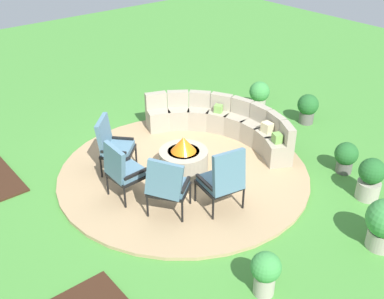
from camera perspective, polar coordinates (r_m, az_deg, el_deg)
name	(u,v)px	position (r m, az deg, el deg)	size (l,w,h in m)	color
ground_plane	(184,174)	(8.71, -1.02, -2.98)	(24.00, 24.00, 0.00)	#478C38
patio_circle	(184,172)	(8.70, -1.02, -2.82)	(4.64, 4.64, 0.06)	tan
fire_pit	(184,158)	(8.54, -1.04, -1.09)	(0.90, 0.90, 0.71)	#9E937F
curved_stone_bench	(224,124)	(9.72, 3.90, 3.18)	(3.20, 1.70, 0.78)	#9E937F
lounge_chair_front_left	(113,144)	(8.55, -9.70, 0.67)	(0.80, 0.81, 1.07)	black
lounge_chair_front_right	(123,170)	(7.78, -8.50, -2.45)	(0.59, 0.58, 1.07)	black
lounge_chair_back_left	(167,185)	(7.33, -3.07, -4.35)	(0.81, 0.82, 1.07)	black
lounge_chair_back_right	(223,179)	(7.44, 3.83, -3.61)	(0.73, 0.71, 1.13)	black
potted_plant_1	(371,178)	(8.42, 21.09, -3.23)	(0.45, 0.45, 0.76)	#A89E8E
potted_plant_2	(346,156)	(9.06, 18.37, -0.78)	(0.43, 0.43, 0.61)	#605B56
potted_plant_3	(308,107)	(10.71, 14.01, 5.04)	(0.47, 0.47, 0.68)	#605B56
potted_plant_4	(259,94)	(11.18, 8.26, 6.74)	(0.48, 0.48, 0.69)	#A89E8E
potted_plant_5	(266,271)	(6.27, 9.01, -14.55)	(0.41, 0.41, 0.66)	#A89E8E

